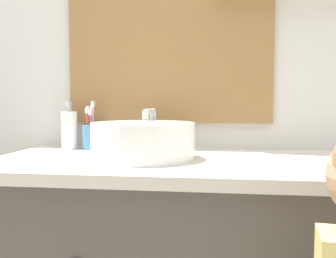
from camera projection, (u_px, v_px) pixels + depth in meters
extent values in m
cube|color=silver|center=(202.00, 41.00, 1.47)|extent=(3.20, 0.06, 2.50)
cube|color=beige|center=(197.00, 165.00, 1.19)|extent=(1.33, 0.58, 0.03)
cylinder|color=white|center=(143.00, 141.00, 1.20)|extent=(0.33, 0.33, 0.12)
cylinder|color=silver|center=(143.00, 124.00, 1.20)|extent=(0.27, 0.27, 0.01)
cylinder|color=silver|center=(153.00, 131.00, 1.39)|extent=(0.02, 0.02, 0.15)
cylinder|color=silver|center=(149.00, 111.00, 1.31)|extent=(0.02, 0.15, 0.02)
cylinder|color=silver|center=(145.00, 116.00, 1.24)|extent=(0.02, 0.02, 0.02)
sphere|color=white|center=(178.00, 141.00, 1.38)|extent=(0.06, 0.06, 0.06)
cylinder|color=#4C93C6|center=(91.00, 137.00, 1.44)|extent=(0.06, 0.06, 0.09)
cylinder|color=pink|center=(93.00, 124.00, 1.43)|extent=(0.01, 0.01, 0.17)
cube|color=white|center=(93.00, 104.00, 1.43)|extent=(0.01, 0.02, 0.02)
cylinder|color=#E5CC4C|center=(92.00, 126.00, 1.44)|extent=(0.01, 0.01, 0.16)
cube|color=white|center=(92.00, 108.00, 1.43)|extent=(0.01, 0.02, 0.02)
cylinder|color=orange|center=(88.00, 126.00, 1.44)|extent=(0.01, 0.01, 0.15)
cube|color=white|center=(88.00, 109.00, 1.44)|extent=(0.01, 0.02, 0.02)
cylinder|color=#D6423D|center=(87.00, 127.00, 1.43)|extent=(0.01, 0.01, 0.15)
cube|color=white|center=(87.00, 111.00, 1.42)|extent=(0.01, 0.02, 0.02)
cylinder|color=#8E56B7|center=(91.00, 128.00, 1.42)|extent=(0.01, 0.01, 0.14)
cube|color=white|center=(90.00, 112.00, 1.42)|extent=(0.01, 0.02, 0.02)
cylinder|color=white|center=(69.00, 130.00, 1.45)|extent=(0.06, 0.06, 0.15)
cylinder|color=silver|center=(69.00, 109.00, 1.44)|extent=(0.02, 0.02, 0.02)
cube|color=silver|center=(68.00, 104.00, 1.43)|extent=(0.02, 0.03, 0.02)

